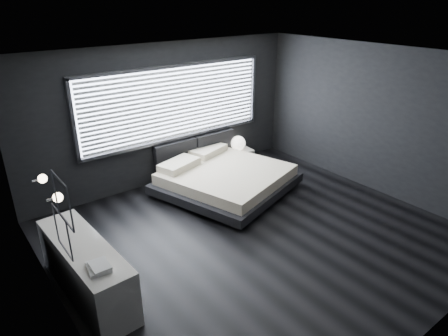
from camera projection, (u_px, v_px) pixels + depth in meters
room at (259, 156)px, 5.96m from camera, size 6.04×6.00×2.80m
window at (176, 103)px, 7.95m from camera, size 4.14×0.09×1.52m
headboard at (196, 149)px, 8.55m from camera, size 1.96×0.16×0.52m
sconce_near at (57, 198)px, 4.31m from camera, size 0.18×0.11×0.11m
sconce_far at (42, 179)px, 4.75m from camera, size 0.18×0.11×0.11m
wall_art_upper at (62, 201)px, 3.72m from camera, size 0.01×0.48×0.48m
wall_art_lower at (62, 232)px, 4.10m from camera, size 0.01×0.48×0.48m
bed at (225, 178)px, 7.90m from camera, size 2.85×2.78×0.60m
nightstand at (238, 156)px, 9.20m from camera, size 0.62×0.53×0.34m
orb_lamp at (238, 143)px, 9.05m from camera, size 0.33×0.33×0.33m
dresser at (87, 269)px, 5.11m from camera, size 0.63×1.93×0.76m
book_stack at (99, 267)px, 4.51m from camera, size 0.27×0.33×0.06m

